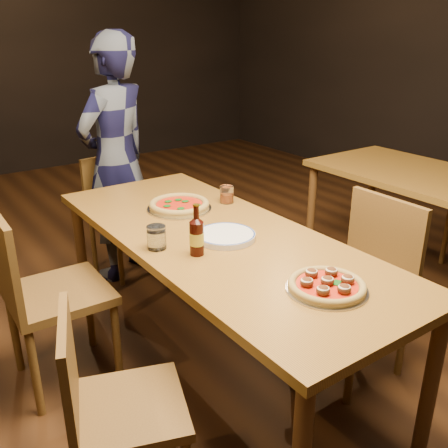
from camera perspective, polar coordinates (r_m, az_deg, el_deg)
ground at (r=2.68m, az=-0.64°, el=-16.19°), size 9.00×9.00×0.00m
table_main at (r=2.33m, az=-0.71°, el=-2.87°), size 0.80×2.00×0.75m
chair_main_nw at (r=1.87m, az=-10.81°, el=-19.85°), size 0.49×0.49×0.83m
chair_main_sw at (r=2.49m, az=-18.40°, el=-7.40°), size 0.46×0.46×0.96m
chair_main_e at (r=2.51m, az=14.50°, el=-7.12°), size 0.44×0.44×0.93m
chair_end at (r=3.55m, az=-11.27°, el=1.13°), size 0.46×0.46×0.85m
pizza_meatball at (r=1.86m, az=11.69°, el=-6.86°), size 0.30×0.30×0.06m
pizza_margherita at (r=2.63m, az=-5.13°, el=2.16°), size 0.34×0.34×0.04m
plate_stack at (r=2.25m, az=0.18°, el=-1.38°), size 0.27×0.27×0.03m
beer_bottle at (r=2.08m, az=-3.14°, el=-1.52°), size 0.06×0.06×0.22m
water_glass at (r=2.16m, az=-7.72°, el=-1.53°), size 0.08×0.08×0.10m
amber_glass at (r=2.71m, az=0.32°, el=3.41°), size 0.07×0.07×0.09m
diner at (r=3.41m, az=-12.23°, el=7.07°), size 0.70×0.59×1.63m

